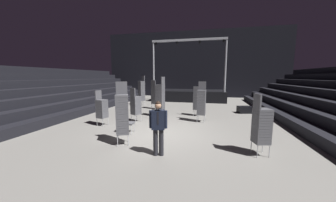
{
  "coord_description": "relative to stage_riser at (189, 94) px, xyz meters",
  "views": [
    {
      "loc": [
        1.88,
        -7.33,
        2.48
      ],
      "look_at": [
        0.17,
        0.31,
        1.4
      ],
      "focal_mm": 18.89,
      "sensor_mm": 36.0,
      "label": 1
    }
  ],
  "objects": [
    {
      "name": "ground_plane",
      "position": [
        0.0,
        -11.23,
        -0.67
      ],
      "size": [
        22.0,
        30.0,
        0.1
      ],
      "primitive_type": "cube",
      "color": "slate"
    },
    {
      "name": "arena_end_wall",
      "position": [
        0.0,
        3.77,
        3.38
      ],
      "size": [
        22.0,
        0.3,
        8.0
      ],
      "primitive_type": "cube",
      "color": "black",
      "rests_on": "ground_plane"
    },
    {
      "name": "bleacher_bank_left",
      "position": [
        -8.38,
        -10.23,
        0.96
      ],
      "size": [
        5.25,
        24.0,
        3.15
      ],
      "rotation": [
        0.0,
        0.0,
        1.57
      ],
      "color": "black",
      "rests_on": "ground_plane"
    },
    {
      "name": "stage_riser",
      "position": [
        0.0,
        0.0,
        0.0
      ],
      "size": [
        7.34,
        3.51,
        5.97
      ],
      "color": "black",
      "rests_on": "ground_plane"
    },
    {
      "name": "man_with_tie",
      "position": [
        0.42,
        -13.42,
        0.37
      ],
      "size": [
        0.57,
        0.3,
        1.74
      ],
      "rotation": [
        0.0,
        0.0,
        3.32
      ],
      "color": "black",
      "rests_on": "ground_plane"
    },
    {
      "name": "chair_stack_front_left",
      "position": [
        -2.05,
        -5.6,
        0.5
      ],
      "size": [
        0.58,
        0.58,
        2.22
      ],
      "rotation": [
        0.0,
        0.0,
        5.88
      ],
      "color": "#B2B5BA",
      "rests_on": "ground_plane"
    },
    {
      "name": "chair_stack_front_right",
      "position": [
        1.26,
        -7.34,
        0.33
      ],
      "size": [
        0.52,
        0.52,
        1.88
      ],
      "rotation": [
        0.0,
        0.0,
        6.08
      ],
      "color": "#B2B5BA",
      "rests_on": "ground_plane"
    },
    {
      "name": "chair_stack_mid_left",
      "position": [
        -1.97,
        -9.57,
        0.33
      ],
      "size": [
        0.6,
        0.6,
        1.88
      ],
      "rotation": [
        0.0,
        0.0,
        5.78
      ],
      "color": "#B2B5BA",
      "rests_on": "ground_plane"
    },
    {
      "name": "chair_stack_mid_right",
      "position": [
        1.57,
        -8.84,
        0.5
      ],
      "size": [
        0.48,
        0.48,
        2.22
      ],
      "rotation": [
        0.0,
        0.0,
        3.05
      ],
      "color": "#B2B5BA",
      "rests_on": "ground_plane"
    },
    {
      "name": "chair_stack_mid_centre",
      "position": [
        -0.95,
        -8.1,
        0.62
      ],
      "size": [
        0.53,
        0.53,
        2.48
      ],
      "rotation": [
        0.0,
        0.0,
        1.33
      ],
      "color": "#B2B5BA",
      "rests_on": "ground_plane"
    },
    {
      "name": "chair_stack_rear_left",
      "position": [
        -3.33,
        -10.69,
        0.29
      ],
      "size": [
        0.51,
        0.51,
        1.79
      ],
      "rotation": [
        0.0,
        0.0,
        4.52
      ],
      "color": "#B2B5BA",
      "rests_on": "ground_plane"
    },
    {
      "name": "chair_stack_rear_right",
      "position": [
        3.56,
        -12.7,
        0.37
      ],
      "size": [
        0.54,
        0.54,
        1.96
      ],
      "rotation": [
        0.0,
        0.0,
        4.97
      ],
      "color": "#B2B5BA",
      "rests_on": "ground_plane"
    },
    {
      "name": "chair_stack_rear_centre",
      "position": [
        -1.12,
        -12.79,
        0.54
      ],
      "size": [
        0.58,
        0.58,
        2.31
      ],
      "rotation": [
        0.0,
        0.0,
        3.57
      ],
      "color": "#B2B5BA",
      "rests_on": "ground_plane"
    },
    {
      "name": "chair_stack_aisle_left",
      "position": [
        -3.69,
        -4.19,
        0.66
      ],
      "size": [
        0.61,
        0.61,
        2.56
      ],
      "rotation": [
        0.0,
        0.0,
        2.54
      ],
      "color": "#B2B5BA",
      "rests_on": "ground_plane"
    },
    {
      "name": "equipment_road_case",
      "position": [
        4.41,
        -5.76,
        -0.38
      ],
      "size": [
        1.03,
        0.82,
        0.47
      ],
      "primitive_type": "cube",
      "rotation": [
        0.0,
        0.0,
        0.27
      ],
      "color": "black",
      "rests_on": "ground_plane"
    },
    {
      "name": "loose_chair_near_man",
      "position": [
        -1.55,
        -11.53,
        -0.08
      ],
      "size": [
        0.46,
        0.46,
        0.95
      ],
      "rotation": [
        0.0,
        0.0,
        4.77
      ],
      "color": "#B2B5BA",
      "rests_on": "ground_plane"
    }
  ]
}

